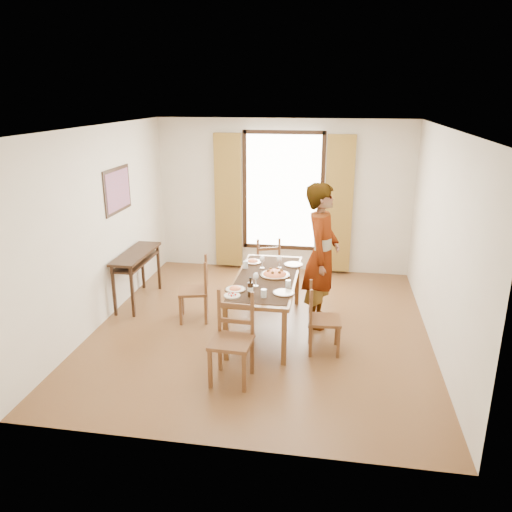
% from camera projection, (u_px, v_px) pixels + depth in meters
% --- Properties ---
extents(ground, '(5.00, 5.00, 0.00)m').
position_uv_depth(ground, '(262.00, 327.00, 6.93)').
color(ground, '#472516').
rests_on(ground, ground).
extents(room_shell, '(4.60, 5.10, 2.74)m').
position_uv_depth(room_shell, '(263.00, 217.00, 6.58)').
color(room_shell, silver).
rests_on(room_shell, ground).
extents(console_table, '(0.38, 1.20, 0.80)m').
position_uv_depth(console_table, '(136.00, 260.00, 7.60)').
color(console_table, black).
rests_on(console_table, ground).
extents(dining_table, '(0.82, 1.95, 0.76)m').
position_uv_depth(dining_table, '(266.00, 282.00, 6.69)').
color(dining_table, brown).
rests_on(dining_table, ground).
extents(chair_west, '(0.49, 0.49, 0.92)m').
position_uv_depth(chair_west, '(196.00, 291.00, 7.06)').
color(chair_west, brown).
rests_on(chair_west, ground).
extents(chair_north, '(0.53, 0.53, 0.92)m').
position_uv_depth(chair_north, '(266.00, 265.00, 8.13)').
color(chair_north, brown).
rests_on(chair_north, ground).
extents(chair_south, '(0.47, 0.47, 1.02)m').
position_uv_depth(chair_south, '(232.00, 341.00, 5.55)').
color(chair_south, brown).
rests_on(chair_south, ground).
extents(chair_east, '(0.42, 0.42, 0.89)m').
position_uv_depth(chair_east, '(322.00, 321.00, 6.19)').
color(chair_east, brown).
rests_on(chair_east, ground).
extents(man, '(0.88, 0.72, 2.00)m').
position_uv_depth(man, '(322.00, 256.00, 6.77)').
color(man, gray).
rests_on(man, ground).
extents(plate_sw, '(0.27, 0.27, 0.05)m').
position_uv_depth(plate_sw, '(235.00, 288.00, 6.22)').
color(plate_sw, silver).
rests_on(plate_sw, dining_table).
extents(plate_se, '(0.27, 0.27, 0.05)m').
position_uv_depth(plate_se, '(284.00, 292.00, 6.12)').
color(plate_se, silver).
rests_on(plate_se, dining_table).
extents(plate_nw, '(0.27, 0.27, 0.05)m').
position_uv_depth(plate_nw, '(253.00, 261.00, 7.24)').
color(plate_nw, silver).
rests_on(plate_nw, dining_table).
extents(plate_ne, '(0.27, 0.27, 0.05)m').
position_uv_depth(plate_ne, '(294.00, 263.00, 7.13)').
color(plate_ne, silver).
rests_on(plate_ne, dining_table).
extents(pasta_platter, '(0.40, 0.40, 0.10)m').
position_uv_depth(pasta_platter, '(275.00, 272.00, 6.70)').
color(pasta_platter, red).
rests_on(pasta_platter, dining_table).
extents(caprese_plate, '(0.20, 0.20, 0.04)m').
position_uv_depth(caprese_plate, '(232.00, 295.00, 6.04)').
color(caprese_plate, silver).
rests_on(caprese_plate, dining_table).
extents(wine_glass_a, '(0.08, 0.08, 0.18)m').
position_uv_depth(wine_glass_a, '(256.00, 279.00, 6.34)').
color(wine_glass_a, white).
rests_on(wine_glass_a, dining_table).
extents(wine_glass_b, '(0.08, 0.08, 0.18)m').
position_uv_depth(wine_glass_b, '(279.00, 262.00, 7.00)').
color(wine_glass_b, white).
rests_on(wine_glass_b, dining_table).
extents(wine_glass_c, '(0.08, 0.08, 0.18)m').
position_uv_depth(wine_glass_c, '(262.00, 262.00, 6.99)').
color(wine_glass_c, white).
rests_on(wine_glass_c, dining_table).
extents(tumbler_a, '(0.07, 0.07, 0.10)m').
position_uv_depth(tumbler_a, '(288.00, 284.00, 6.30)').
color(tumbler_a, silver).
rests_on(tumbler_a, dining_table).
extents(tumbler_b, '(0.07, 0.07, 0.10)m').
position_uv_depth(tumbler_b, '(246.00, 265.00, 7.00)').
color(tumbler_b, silver).
rests_on(tumbler_b, dining_table).
extents(tumbler_c, '(0.07, 0.07, 0.10)m').
position_uv_depth(tumbler_c, '(264.00, 293.00, 6.01)').
color(tumbler_c, silver).
rests_on(tumbler_c, dining_table).
extents(wine_bottle, '(0.07, 0.07, 0.25)m').
position_uv_depth(wine_bottle, '(250.00, 287.00, 6.00)').
color(wine_bottle, black).
rests_on(wine_bottle, dining_table).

